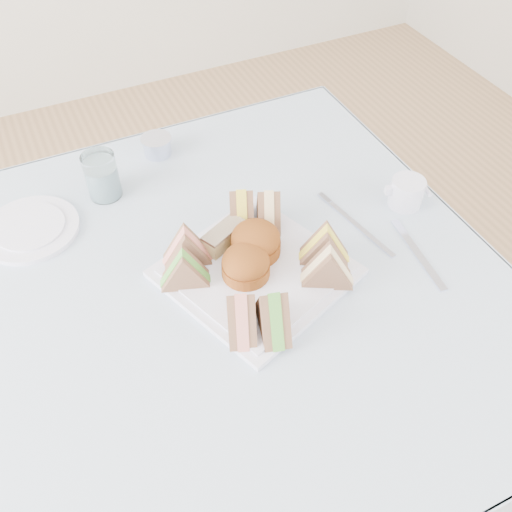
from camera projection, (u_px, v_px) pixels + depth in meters
name	position (u px, v px, depth m)	size (l,w,h in m)	color
floor	(231.00, 461.00, 1.56)	(4.00, 4.00, 0.00)	#9E7751
table	(226.00, 393.00, 1.29)	(0.90, 0.90, 0.74)	brown
tablecloth	(218.00, 288.00, 1.02)	(1.02, 1.02, 0.01)	#B6D6F5
serving_plate	(256.00, 273.00, 1.03)	(0.29, 0.29, 0.01)	white
sandwich_fl_a	(241.00, 311.00, 0.91)	(0.10, 0.04, 0.09)	#875C44
sandwich_fl_b	(273.00, 310.00, 0.91)	(0.10, 0.05, 0.09)	#875C44
sandwich_fr_a	(325.00, 244.00, 1.02)	(0.09, 0.04, 0.08)	#875C44
sandwich_fr_b	(328.00, 265.00, 0.98)	(0.09, 0.04, 0.08)	#875C44
sandwich_bl_a	(184.00, 267.00, 0.98)	(0.09, 0.04, 0.08)	#875C44
sandwich_bl_b	(186.00, 245.00, 1.02)	(0.09, 0.04, 0.08)	#875C44
sandwich_br_a	(269.00, 207.00, 1.08)	(0.09, 0.04, 0.08)	#875C44
sandwich_br_b	(241.00, 207.00, 1.08)	(0.09, 0.04, 0.08)	#875C44
scone_left	(246.00, 264.00, 1.00)	(0.09, 0.09, 0.06)	#A7551A
scone_right	(256.00, 241.00, 1.04)	(0.09, 0.09, 0.06)	#A7551A
pastry_slice	(224.00, 237.00, 1.06)	(0.09, 0.04, 0.04)	#CDBA7D
side_plate	(31.00, 229.00, 1.11)	(0.19, 0.19, 0.01)	white
water_glass	(102.00, 176.00, 1.15)	(0.07, 0.07, 0.10)	white
tea_strainer	(157.00, 147.00, 1.27)	(0.07, 0.07, 0.04)	silver
knife	(418.00, 254.00, 1.07)	(0.02, 0.19, 0.00)	silver
fork	(361.00, 229.00, 1.12)	(0.01, 0.19, 0.00)	silver
creamer_jug	(407.00, 193.00, 1.15)	(0.07, 0.07, 0.06)	white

